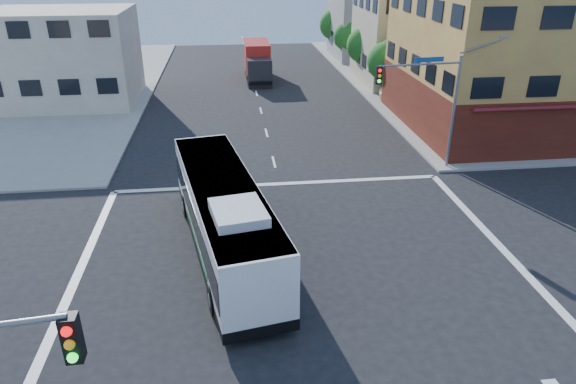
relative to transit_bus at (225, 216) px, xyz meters
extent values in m
plane|color=black|center=(3.18, -2.23, -1.87)|extent=(120.00, 120.00, 0.00)
cube|color=gray|center=(38.18, 32.77, -1.80)|extent=(50.00, 50.00, 0.15)
cube|color=gold|center=(23.18, 16.27, 5.13)|extent=(18.00, 15.00, 14.00)
cube|color=#5C2215|center=(23.18, 16.27, 0.13)|extent=(18.09, 15.08, 4.00)
cube|color=tan|center=(20.18, 31.77, 2.63)|extent=(12.00, 10.00, 9.00)
cube|color=gray|center=(20.18, 45.77, 3.13)|extent=(12.00, 10.00, 10.00)
cube|color=beige|center=(-13.82, 27.77, 2.13)|extent=(12.00, 10.00, 8.00)
cylinder|color=gray|center=(13.98, 8.57, 1.63)|extent=(0.18, 0.18, 7.00)
cylinder|color=gray|center=(11.48, 8.32, 4.73)|extent=(5.01, 0.62, 0.12)
cube|color=black|center=(8.98, 8.07, 4.23)|extent=(0.32, 0.30, 1.00)
sphere|color=#FF0C0C|center=(8.98, 7.90, 4.53)|extent=(0.20, 0.20, 0.20)
sphere|color=yellow|center=(8.98, 7.90, 4.23)|extent=(0.20, 0.20, 0.20)
sphere|color=#19FF33|center=(8.98, 7.90, 3.93)|extent=(0.20, 0.20, 0.20)
cube|color=navy|center=(11.98, 8.37, 4.98)|extent=(1.80, 0.22, 0.28)
cube|color=gray|center=(16.48, 8.82, 6.13)|extent=(0.50, 0.22, 0.14)
cube|color=black|center=(-2.62, -12.53, 4.23)|extent=(0.32, 0.30, 1.00)
sphere|color=#FF0C0C|center=(-2.62, -12.70, 4.53)|extent=(0.20, 0.20, 0.20)
sphere|color=yellow|center=(-2.62, -12.70, 4.23)|extent=(0.20, 0.20, 0.20)
sphere|color=#19FF33|center=(-2.62, -12.70, 3.93)|extent=(0.20, 0.20, 0.20)
cylinder|color=#362213|center=(14.98, 25.77, -0.91)|extent=(0.28, 0.28, 1.92)
sphere|color=#1E5719|center=(14.98, 25.77, 1.49)|extent=(3.60, 3.60, 3.60)
sphere|color=#1E5719|center=(15.38, 25.47, 2.39)|extent=(2.52, 2.52, 2.52)
cylinder|color=#362213|center=(14.98, 33.77, -0.87)|extent=(0.28, 0.28, 1.99)
sphere|color=#1E5719|center=(14.98, 33.77, 1.64)|extent=(3.80, 3.80, 3.80)
sphere|color=#1E5719|center=(15.38, 33.47, 2.59)|extent=(2.66, 2.66, 2.66)
cylinder|color=#362213|center=(14.98, 41.77, -0.93)|extent=(0.28, 0.28, 1.89)
sphere|color=#1E5719|center=(14.98, 41.77, 1.38)|extent=(3.40, 3.40, 3.40)
sphere|color=#1E5719|center=(15.38, 41.47, 2.23)|extent=(2.38, 2.38, 2.38)
cylinder|color=#362213|center=(14.98, 49.77, -0.86)|extent=(0.28, 0.28, 2.03)
sphere|color=#1E5719|center=(14.98, 49.77, 1.76)|extent=(4.00, 4.00, 4.00)
sphere|color=#1E5719|center=(15.38, 49.47, 2.76)|extent=(2.80, 2.80, 2.80)
cube|color=black|center=(0.00, 0.02, -1.28)|extent=(5.06, 13.20, 0.48)
cube|color=white|center=(0.00, 0.02, 0.04)|extent=(5.04, 13.17, 3.06)
cube|color=black|center=(0.00, 0.02, 0.22)|extent=(5.02, 12.80, 1.34)
cube|color=black|center=(-1.16, 6.30, 0.12)|extent=(2.49, 0.52, 1.45)
cube|color=#E5590C|center=(-1.17, 6.33, 1.19)|extent=(2.03, 0.43, 0.30)
cube|color=white|center=(0.00, 0.02, 1.50)|extent=(4.94, 12.91, 0.13)
cube|color=white|center=(0.58, -3.15, 1.76)|extent=(2.32, 2.67, 0.39)
cube|color=#15773F|center=(-1.27, -0.76, -0.74)|extent=(1.10, 5.81, 0.30)
cube|color=#15773F|center=(1.45, -0.25, -0.74)|extent=(1.10, 5.81, 0.30)
cylinder|color=black|center=(-2.02, 3.84, -1.31)|extent=(0.52, 1.16, 1.12)
cylinder|color=#99999E|center=(-2.16, 3.82, -1.31)|extent=(0.14, 0.56, 0.56)
cylinder|color=black|center=(0.51, 4.31, -1.31)|extent=(0.52, 1.16, 1.12)
cylinder|color=#99999E|center=(0.66, 4.34, -1.31)|extent=(0.14, 0.56, 0.56)
cylinder|color=black|center=(-0.52, -4.27, -1.31)|extent=(0.52, 1.16, 1.12)
cylinder|color=#99999E|center=(-0.66, -4.30, -1.31)|extent=(0.14, 0.56, 0.56)
cylinder|color=black|center=(2.01, -3.80, -1.31)|extent=(0.52, 1.16, 1.12)
cylinder|color=#99999E|center=(2.16, -3.77, -1.31)|extent=(0.14, 0.56, 0.56)
cube|color=#242328|center=(3.70, 31.74, -0.50)|extent=(2.43, 2.32, 2.73)
cube|color=black|center=(3.70, 30.74, -0.08)|extent=(2.21, 0.10, 1.05)
cube|color=red|center=(3.73, 35.73, 0.34)|extent=(2.55, 5.90, 3.15)
cube|color=black|center=(3.72, 34.47, -1.29)|extent=(2.36, 8.42, 0.32)
cylinder|color=black|center=(2.60, 31.96, -1.34)|extent=(0.30, 1.05, 1.05)
cylinder|color=black|center=(4.81, 31.94, -1.34)|extent=(0.30, 1.05, 1.05)
cylinder|color=black|center=(2.62, 35.00, -1.34)|extent=(0.30, 1.05, 1.05)
cylinder|color=black|center=(4.83, 34.99, -1.34)|extent=(0.30, 1.05, 1.05)
cylinder|color=black|center=(2.63, 37.63, -1.34)|extent=(0.30, 1.05, 1.05)
cylinder|color=black|center=(4.84, 37.62, -1.34)|extent=(0.30, 1.05, 1.05)
imported|color=#E3D45F|center=(15.03, 23.67, -1.21)|extent=(1.72, 3.96, 1.33)
camera|label=1|loc=(0.42, -20.25, 10.61)|focal=32.00mm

